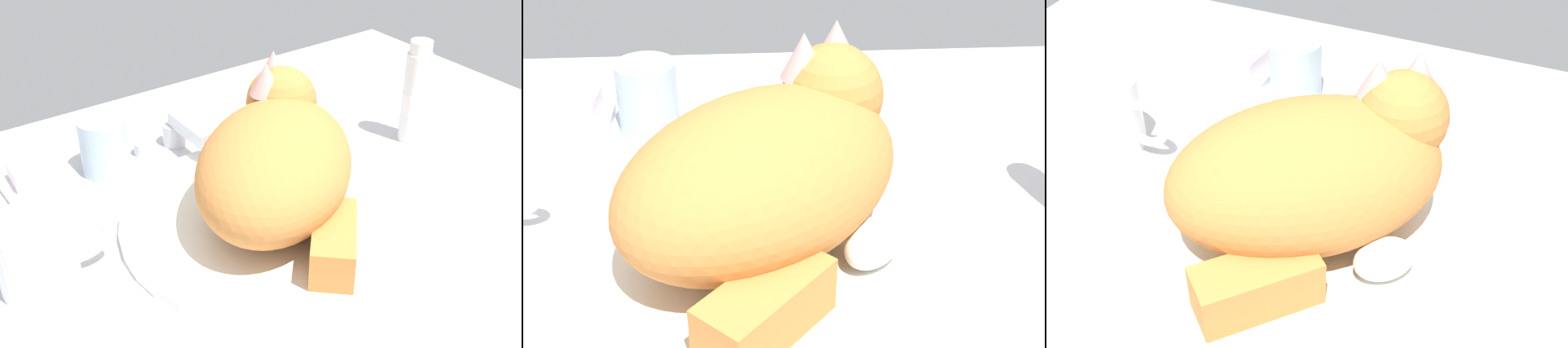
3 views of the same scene
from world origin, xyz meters
The scene contains 7 objects.
ground_plane centered at (0.00, 0.00, -1.50)cm, with size 110.00×82.50×3.00cm, color silver.
sink_basin centered at (0.00, 0.00, 0.59)cm, with size 35.96×35.96×1.18cm, color silver.
faucet centered at (0.00, 21.82, 2.29)cm, with size 12.64×10.68×5.20cm.
cat centered at (0.90, 0.59, 7.86)cm, with size 30.56×30.74×15.50cm.
rinse_cup centered at (-11.00, 22.12, 3.81)cm, with size 6.30×6.30×7.63cm.
soap_dish centered at (-19.67, 23.58, 0.60)cm, with size 9.00×6.40×1.20cm, color white.
soap_bar centered at (-19.67, 23.58, 2.37)cm, with size 6.42×4.93×2.33cm, color silver.
Camera 2 is at (-1.19, -50.97, 40.55)cm, focal length 53.49 mm.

